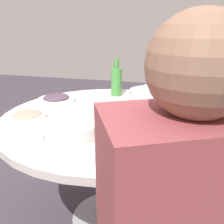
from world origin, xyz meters
TOP-DOWN VIEW (x-y plane):
  - ground at (0.00, 0.00)m, footprint 8.00×8.00m
  - round_dining_table at (0.00, 0.00)m, footprint 1.16×1.16m
  - rice_bowl at (-0.20, -0.28)m, footprint 0.26×0.26m
  - soup_bowl at (0.10, 0.31)m, footprint 0.26×0.27m
  - dish_greens at (-0.29, 0.03)m, footprint 0.22×0.22m
  - dish_eggplant at (0.39, -0.16)m, footprint 0.23×0.23m
  - dish_shrimp at (0.40, 0.16)m, footprint 0.19×0.19m
  - dish_noodles at (-0.20, 0.38)m, footprint 0.24×0.24m
  - green_bottle at (0.05, -0.40)m, footprint 0.07×0.07m
  - tea_cup_near at (-0.46, 0.12)m, footprint 0.08×0.08m
  - tea_cup_far at (-0.47, -0.20)m, footprint 0.08×0.08m
  - stool_for_diner_left at (-0.55, -0.68)m, footprint 0.32×0.32m
  - diner_left at (-0.55, -0.68)m, footprint 0.46×0.47m

SIDE VIEW (x-z plane):
  - ground at x=0.00m, z-range 0.00..0.00m
  - stool_for_diner_left at x=-0.55m, z-range 0.00..0.46m
  - round_dining_table at x=0.00m, z-range 0.20..0.92m
  - dish_shrimp at x=0.40m, z-range 0.72..0.76m
  - dish_noodles at x=-0.20m, z-range 0.72..0.76m
  - dish_eggplant at x=0.39m, z-range 0.72..0.77m
  - dish_greens at x=-0.29m, z-range 0.72..0.78m
  - tea_cup_far at x=-0.47m, z-range 0.72..0.78m
  - soup_bowl at x=0.10m, z-range 0.72..0.79m
  - tea_cup_near at x=-0.46m, z-range 0.72..0.79m
  - rice_bowl at x=-0.20m, z-range 0.72..0.81m
  - diner_left at x=-0.55m, z-range 0.40..1.16m
  - green_bottle at x=0.05m, z-range 0.70..0.96m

